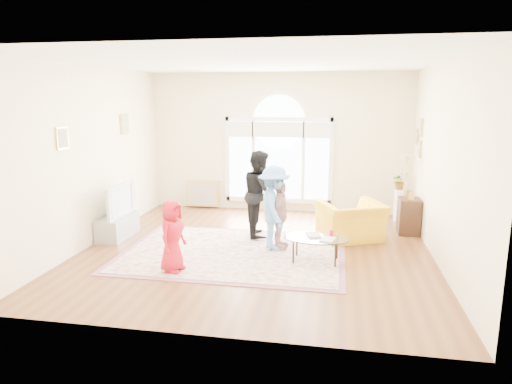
% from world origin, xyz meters
% --- Properties ---
extents(ground, '(6.00, 6.00, 0.00)m').
position_xyz_m(ground, '(0.00, 0.00, 0.00)').
color(ground, '#57331C').
rests_on(ground, ground).
extents(room_shell, '(6.00, 6.00, 6.00)m').
position_xyz_m(room_shell, '(0.01, 2.83, 1.57)').
color(room_shell, '#F9E8C2').
rests_on(room_shell, ground).
extents(area_rug, '(3.60, 2.60, 0.02)m').
position_xyz_m(area_rug, '(-0.36, -0.20, 0.01)').
color(area_rug, beige).
rests_on(area_rug, ground).
extents(rug_border, '(3.80, 2.80, 0.01)m').
position_xyz_m(rug_border, '(-0.36, -0.20, 0.01)').
color(rug_border, '#8A5263').
rests_on(rug_border, ground).
extents(tv_console, '(0.45, 1.00, 0.42)m').
position_xyz_m(tv_console, '(-2.75, 0.30, 0.21)').
color(tv_console, '#94979C').
rests_on(tv_console, ground).
extents(television, '(0.17, 1.08, 0.62)m').
position_xyz_m(television, '(-2.74, 0.30, 0.73)').
color(television, black).
rests_on(television, tv_console).
extents(coffee_table, '(1.09, 0.74, 0.54)m').
position_xyz_m(coffee_table, '(1.06, -0.41, 0.40)').
color(coffee_table, silver).
rests_on(coffee_table, ground).
extents(armchair, '(1.41, 1.34, 0.72)m').
position_xyz_m(armchair, '(1.65, 0.92, 0.36)').
color(armchair, yellow).
rests_on(armchair, ground).
extents(side_cabinet, '(0.40, 0.50, 0.70)m').
position_xyz_m(side_cabinet, '(2.78, 1.54, 0.35)').
color(side_cabinet, black).
rests_on(side_cabinet, ground).
extents(floor_lamp, '(0.28, 0.28, 1.51)m').
position_xyz_m(floor_lamp, '(2.71, 1.90, 1.28)').
color(floor_lamp, black).
rests_on(floor_lamp, ground).
extents(plant_pedestal, '(0.20, 0.20, 0.70)m').
position_xyz_m(plant_pedestal, '(2.70, 2.47, 0.35)').
color(plant_pedestal, white).
rests_on(plant_pedestal, ground).
extents(potted_plant, '(0.37, 0.33, 0.37)m').
position_xyz_m(potted_plant, '(2.70, 2.47, 0.89)').
color(potted_plant, '#33722D').
rests_on(potted_plant, plant_pedestal).
extents(leaning_picture, '(0.80, 0.14, 0.62)m').
position_xyz_m(leaning_picture, '(-1.83, 2.90, 0.00)').
color(leaning_picture, tan).
rests_on(leaning_picture, ground).
extents(child_red, '(0.45, 0.60, 1.11)m').
position_xyz_m(child_red, '(-1.08, -1.21, 0.58)').
color(child_red, red).
rests_on(child_red, area_rug).
extents(child_black, '(0.80, 0.93, 1.65)m').
position_xyz_m(child_black, '(-0.07, 0.85, 0.84)').
color(child_black, black).
rests_on(child_black, area_rug).
extents(child_pink, '(0.34, 0.72, 1.19)m').
position_xyz_m(child_pink, '(0.40, 0.15, 0.62)').
color(child_pink, '#CC9599').
rests_on(child_pink, area_rug).
extents(child_blue, '(0.80, 1.07, 1.48)m').
position_xyz_m(child_blue, '(0.30, 0.11, 0.76)').
color(child_blue, '#5F98D9').
rests_on(child_blue, area_rug).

